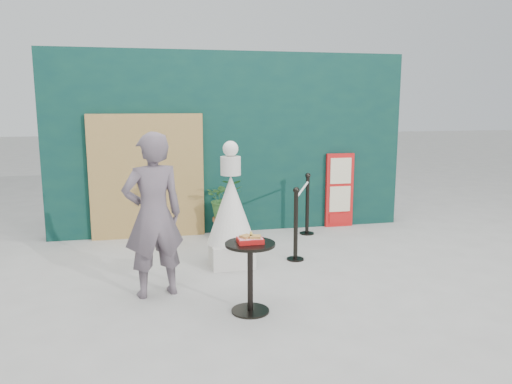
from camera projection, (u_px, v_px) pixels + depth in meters
name	position (u px, v px, depth m)	size (l,w,h in m)	color
ground	(279.00, 297.00, 5.64)	(60.00, 60.00, 0.00)	#ADAAA5
back_wall	(231.00, 143.00, 8.40)	(6.00, 0.30, 3.00)	#0A2D2B
bamboo_fence	(147.00, 177.00, 7.99)	(1.80, 0.08, 2.00)	tan
woman	(153.00, 215.00, 5.55)	(0.68, 0.45, 1.86)	#645660
menu_board	(340.00, 190.00, 8.77)	(0.50, 0.07, 1.30)	red
statue	(231.00, 215.00, 6.65)	(0.66, 0.66, 1.68)	silver
cafe_table	(250.00, 266.00, 5.16)	(0.52, 0.52, 0.75)	black
food_basket	(250.00, 239.00, 5.11)	(0.26, 0.19, 0.11)	red
planter	(224.00, 204.00, 8.00)	(0.58, 0.50, 0.98)	brown
stanchion_barrier	(302.00, 214.00, 7.59)	(0.84, 1.54, 1.03)	black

